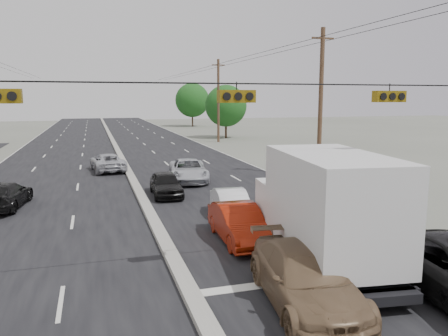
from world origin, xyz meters
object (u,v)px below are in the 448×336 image
Objects in this scene: queue_car_c at (188,171)px; queue_car_b at (232,205)px; tan_sedan at (305,279)px; queue_car_a at (166,184)px; utility_pole_right_c at (218,100)px; tree_right_mid at (226,106)px; red_sedan at (239,224)px; utility_pole_right_b at (321,102)px; oncoming_near at (4,195)px; box_truck at (323,209)px; tree_right_far at (192,100)px; oncoming_far at (108,162)px; queue_car_e at (294,175)px.

queue_car_b is at bearing -82.00° from queue_car_c.
queue_car_a is (-1.37, 13.98, -0.08)m from tan_sedan.
utility_pole_right_c is 5.64m from tree_right_mid.
red_sedan is at bearing -104.91° from utility_pole_right_c.
utility_pole_right_b is 30.11m from tree_right_mid.
queue_car_c is at bearing 95.07° from queue_car_b.
red_sedan is at bearing -79.17° from queue_car_a.
utility_pole_right_c is at bearing 84.01° from tan_sedan.
red_sedan reaches higher than oncoming_near.
tree_right_mid reaches higher than queue_car_c.
box_truck is at bearing 142.21° from oncoming_near.
tree_right_far is 1.58× the size of tan_sedan.
tree_right_far is 1.73× the size of oncoming_far.
queue_car_b is (-11.50, -38.37, -3.70)m from tree_right_mid.
tan_sedan is 1.09× the size of oncoming_far.
tree_right_far is 59.94m from queue_car_a.
box_truck is at bearing -78.29° from queue_car_c.
tree_right_mid is 1.85× the size of queue_car_b.
utility_pole_right_b reaches higher than queue_car_a.
utility_pole_right_c reaches higher than tree_right_far.
tree_right_mid is 28.83m from oncoming_far.
utility_pole_right_b is 10.06m from queue_car_c.
red_sedan is 1.09× the size of queue_car_a.
queue_car_c is (-1.01, 15.57, -1.22)m from box_truck.
tree_right_far is (3.50, 55.00, -0.15)m from utility_pole_right_b.
tan_sedan is at bearing -103.06° from utility_pole_right_c.
queue_car_b is 1.01× the size of queue_car_e.
utility_pole_right_b is at bearing 2.32° from queue_car_c.
box_truck reaches higher than queue_car_b.
queue_car_a is at bearing -104.13° from tree_right_far.
tan_sedan is at bearing -82.71° from queue_car_a.
queue_car_c is (-12.50, -54.11, -4.24)m from tree_right_far.
queue_car_e is at bearing 74.83° from box_truck.
tree_right_mid is 1.38× the size of tan_sedan.
tan_sedan is at bearing -100.42° from tree_right_far.
tree_right_far is 62.84m from oncoming_near.
tree_right_far is (3.50, 30.00, -0.15)m from utility_pole_right_c.
tree_right_mid reaches higher than queue_car_b.
oncoming_near is (-9.47, 8.09, -0.04)m from red_sedan.
tan_sedan is (-12.23, -46.96, -3.59)m from tree_right_mid.
queue_car_b is (-12.50, -63.37, -4.32)m from tree_right_far.
box_truck reaches higher than tan_sedan.
queue_car_b is 11.33m from oncoming_near.
box_truck is 1.99× the size of queue_car_b.
utility_pole_right_c is at bearing -133.57° from oncoming_far.
utility_pole_right_b reaches higher than oncoming_far.
queue_car_b is (0.73, 8.59, -0.11)m from tan_sedan.
queue_car_e reaches higher than queue_car_b.
queue_car_a reaches higher than oncoming_near.
queue_car_b is (-9.00, -8.37, -4.47)m from utility_pole_right_b.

